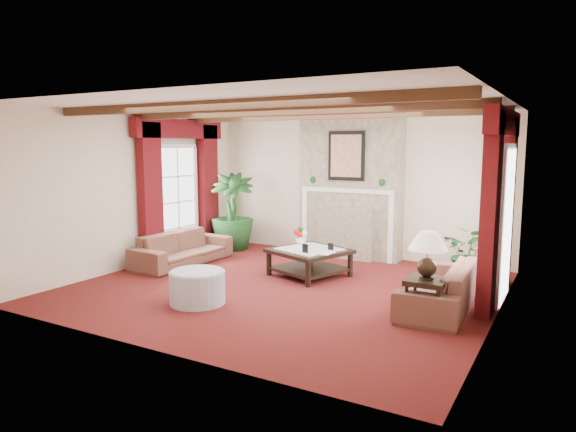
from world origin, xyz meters
The scene contains 23 objects.
floor centered at (0.00, 0.00, 0.00)m, with size 6.00×6.00×0.00m, color #3E0B0C.
ceiling centered at (0.00, 0.00, 2.70)m, with size 6.00×6.00×0.00m, color white.
back_wall centered at (0.00, 2.75, 1.35)m, with size 6.00×0.02×2.70m, color beige.
left_wall centered at (-3.00, 0.00, 1.35)m, with size 0.02×5.50×2.70m, color beige.
right_wall centered at (3.00, 0.00, 1.35)m, with size 0.02×5.50×2.70m, color beige.
ceiling_beams centered at (0.00, 0.00, 2.64)m, with size 6.00×3.00×0.12m, color #352011, non-canonical shape.
fireplace centered at (0.00, 2.55, 2.70)m, with size 2.00×0.52×2.70m, color tan, non-canonical shape.
french_door_left centered at (-2.97, 1.00, 2.13)m, with size 0.10×1.10×2.16m, color white, non-canonical shape.
french_door_right centered at (2.97, 1.00, 2.13)m, with size 0.10×1.10×2.16m, color white, non-canonical shape.
curtains_left centered at (-2.86, 1.00, 2.55)m, with size 0.20×2.40×2.55m, color #490910, non-canonical shape.
curtains_right centered at (2.86, 1.00, 2.55)m, with size 0.20×2.40×2.55m, color #490910, non-canonical shape.
sofa_left centered at (-2.39, 0.46, 0.39)m, with size 0.65×2.00×0.77m, color #380F1B.
sofa_right centered at (2.27, 0.22, 0.39)m, with size 0.68×2.02×0.78m, color #380F1B.
potted_palm centered at (-2.39, 1.99, 0.44)m, with size 1.63×1.81×0.89m, color black.
small_plant centered at (2.39, 1.77, 0.35)m, with size 1.09×1.14×0.70m, color black.
coffee_table centered at (0.01, 0.83, 0.22)m, with size 1.09×1.09×0.45m, color black, non-canonical shape.
side_table centered at (2.27, -0.48, 0.27)m, with size 0.46×0.46×0.55m, color black, non-canonical shape.
ottoman centered at (-0.65, -1.25, 0.22)m, with size 0.76×0.76×0.44m, color gray.
table_lamp centered at (2.27, -0.48, 0.85)m, with size 0.47×0.47×0.60m, color black, non-canonical shape.
flower_vase centered at (-0.33, 1.13, 0.53)m, with size 0.21×0.22×0.17m, color silver.
book centered at (0.29, 0.63, 0.59)m, with size 0.22×0.04×0.29m, color black.
photo_frame_a centered at (0.09, 0.52, 0.52)m, with size 0.11×0.02×0.15m, color black, non-canonical shape.
photo_frame_b centered at (0.35, 0.91, 0.51)m, with size 0.09×0.02×0.12m, color black, non-canonical shape.
Camera 1 is at (3.79, -6.56, 2.16)m, focal length 32.00 mm.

